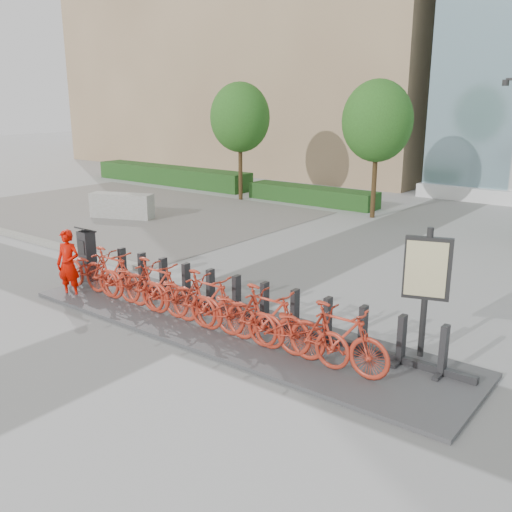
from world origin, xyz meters
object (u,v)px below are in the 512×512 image
Objects in this scene: kiosk at (87,255)px; map_sign at (427,274)px; bike_0 at (91,270)px; worker_red at (68,264)px; jersey_barrier at (122,206)px.

map_sign is (8.13, 0.89, 0.84)m from kiosk.
kiosk is (-0.76, 0.46, 0.14)m from bike_0.
worker_red is (-0.23, -0.44, 0.20)m from bike_0.
map_sign is at bearing 6.78° from kiosk.
bike_0 reaches higher than jersey_barrier.
jersey_barrier is (-5.64, 5.69, -0.27)m from kiosk.
worker_red is 0.67× the size of map_sign.
bike_0 is 1.43× the size of kiosk.
bike_0 is 0.89m from kiosk.
worker_red is 0.66× the size of jersey_barrier.
worker_red is at bearing -58.95° from kiosk.
kiosk is 0.56× the size of jersey_barrier.
kiosk is at bearing -67.56° from jersey_barrier.
kiosk reaches higher than jersey_barrier.
map_sign is (7.37, 1.35, 0.98)m from bike_0.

